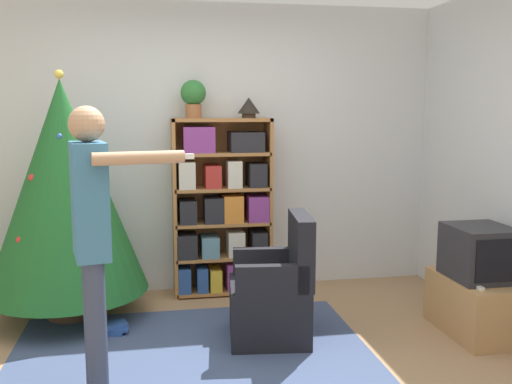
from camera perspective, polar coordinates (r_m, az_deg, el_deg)
The scene contains 13 objects.
ground_plane at distance 3.72m, azimuth -3.84°, elevation -18.37°, with size 14.00×14.00×0.00m, color #9E7A56.
wall_back at distance 5.26m, azimuth -6.38°, elevation 4.29°, with size 8.00×0.10×2.60m.
area_rug at distance 3.92m, azimuth -6.25°, elevation -16.83°, with size 2.46×2.11×0.01m.
bookshelf at distance 5.11m, azimuth -3.39°, elevation -1.65°, with size 0.88×0.32×1.58m.
tv_stand at distance 4.64m, azimuth 21.16°, elevation -10.54°, with size 0.46×0.75×0.42m.
television at distance 4.52m, azimuth 21.46°, elevation -5.65°, with size 0.42×0.48×0.39m.
game_remote at distance 4.32m, azimuth 21.29°, elevation -8.82°, with size 0.04×0.12×0.02m.
christmas_tree at distance 4.71m, azimuth -18.60°, elevation 0.41°, with size 1.25×1.25×1.96m.
armchair at distance 4.20m, azimuth 1.89°, elevation -10.34°, with size 0.63×0.62×0.92m.
standing_person at distance 3.28m, azimuth -16.02°, elevation -3.72°, with size 0.69×0.46×1.69m.
potted_plant at distance 5.02m, azimuth -6.34°, elevation 9.51°, with size 0.22×0.22×0.33m.
table_lamp at distance 5.08m, azimuth -0.73°, elevation 8.55°, with size 0.20×0.20×0.18m.
book_pile_near_tree at distance 4.50m, azimuth -13.94°, elevation -13.07°, with size 0.20×0.18×0.08m.
Camera 1 is at (-0.36, -3.30, 1.67)m, focal length 40.00 mm.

